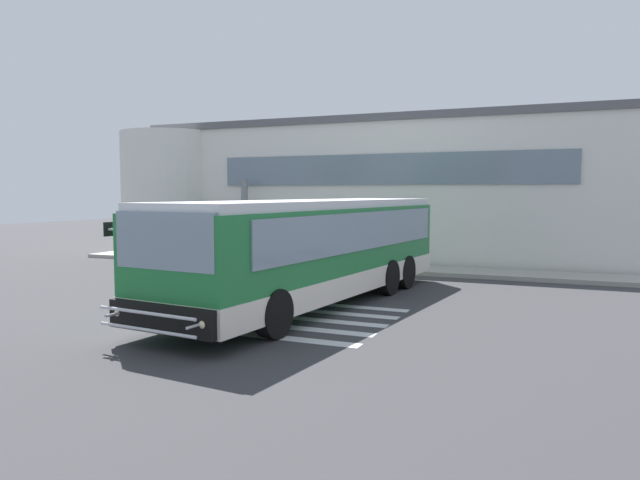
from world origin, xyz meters
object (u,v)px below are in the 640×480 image
passenger_near_column (251,238)px  passenger_by_doorway (275,239)px  entry_support_column (245,219)px  safety_bollard_yellow (348,260)px  passenger_at_curb_edge (292,240)px  bus_main_foreground (313,253)px

passenger_near_column → passenger_by_doorway: bearing=-5.6°
entry_support_column → safety_bollard_yellow: bearing=-18.6°
passenger_near_column → passenger_at_curb_edge: same height
safety_bollard_yellow → passenger_near_column: bearing=168.9°
entry_support_column → passenger_near_column: bearing=-48.6°
passenger_by_doorway → safety_bollard_yellow: bearing=-13.0°
entry_support_column → bus_main_foreground: (6.58, -7.82, -0.46)m
bus_main_foreground → safety_bollard_yellow: (-1.24, 6.02, -0.88)m
entry_support_column → bus_main_foreground: bearing=-49.9°
bus_main_foreground → passenger_by_doorway: size_ratio=6.87×
passenger_near_column → safety_bollard_yellow: size_ratio=1.86×
passenger_near_column → passenger_by_doorway: size_ratio=1.00×
safety_bollard_yellow → passenger_by_doorway: bearing=167.0°
passenger_at_curb_edge → safety_bollard_yellow: size_ratio=1.86×
passenger_near_column → passenger_at_curb_edge: (1.96, -0.27, 0.00)m
bus_main_foreground → passenger_at_curb_edge: size_ratio=6.87×
entry_support_column → bus_main_foreground: 10.23m
passenger_near_column → passenger_by_doorway: (1.18, -0.12, 0.00)m
entry_support_column → bus_main_foreground: size_ratio=0.29×
bus_main_foreground → passenger_by_doorway: bearing=124.1°
bus_main_foreground → passenger_near_column: bus_main_foreground is taller
passenger_near_column → safety_bollard_yellow: (4.54, -0.89, -0.63)m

